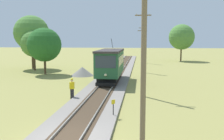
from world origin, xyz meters
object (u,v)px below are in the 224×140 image
Objects in this scene: utility_pole_foreground at (144,60)px; utility_pole_far at (142,43)px; utility_pole_near_tram at (143,50)px; utility_pole_mid at (142,48)px; tree_right_near at (32,33)px; red_tram at (110,64)px; track_worker at (72,87)px; trackside_signal_marker at (113,107)px; gravel_pile at (82,71)px; tree_left_far at (182,37)px; tree_left_near at (34,44)px; tree_right_far at (44,45)px.

utility_pole_far is at bearing 90.00° from utility_pole_foreground.
utility_pole_mid is at bearing 90.00° from utility_pole_near_tram.
utility_pole_far is at bearing 33.29° from tree_right_near.
red_tram is 8.88m from track_worker.
utility_pole_mid is 22.50m from trackside_signal_marker.
trackside_signal_marker is 0.37× the size of gravel_pile.
trackside_signal_marker is 44.66m from tree_left_far.
utility_pole_near_tram is 23.94m from tree_left_near.
utility_pole_far is 22.31m from tree_right_near.
utility_pole_mid is 14.34m from tree_right_far.
tree_right_near is (-18.59, 18.63, 1.95)m from utility_pole_near_tram.
tree_right_near reaches higher than tree_left_far.
trackside_signal_marker is (1.82, -13.13, -1.53)m from red_tram.
red_tram is 1.28× the size of tree_right_far.
tree_right_far is (-13.84, 12.26, 0.12)m from utility_pole_near_tram.
track_worker is 16.34m from tree_right_far.
tree_right_near is at bearing -146.62° from tree_left_far.
track_worker is at bearing -100.30° from utility_pole_far.
track_worker is at bearing -104.69° from red_tram.
utility_pole_near_tram is 1.25× the size of tree_left_near.
tree_right_far reaches higher than trackside_signal_marker.
utility_pole_near_tram is at bearing -90.00° from utility_pole_mid.
tree_left_far reaches higher than trackside_signal_marker.
gravel_pile is at bearing -112.98° from utility_pole_far.
utility_pole_foreground is 32.57m from tree_left_near.
utility_pole_near_tram is at bearing -43.68° from tree_left_near.
utility_pole_foreground is at bearing -59.32° from tree_right_far.
tree_left_far is 33.53m from tree_right_far.
utility_pole_foreground is 1.01× the size of utility_pole_near_tram.
gravel_pile is 0.35× the size of tree_right_near.
utility_pole_near_tram is 1.13× the size of utility_pole_mid.
track_worker is (-2.23, -8.51, -1.21)m from red_tram.
utility_pole_far is 23.16m from tree_right_far.
tree_left_near reaches higher than red_tram.
utility_pole_mid is at bearing 28.50° from gravel_pile.
red_tram is 6.67m from gravel_pile.
tree_left_near is at bearing 151.15° from gravel_pile.
tree_right_near is (-16.73, 24.89, 5.40)m from trackside_signal_marker.
utility_pole_foreground reaches higher than red_tram.
utility_pole_mid is 17.33m from tree_left_near.
tree_right_near is at bearing 141.73° from red_tram.
trackside_signal_marker is at bearing -106.48° from utility_pole_near_tram.
gravel_pile is 0.50× the size of tree_left_near.
utility_pole_mid reaches higher than tree_right_far.
red_tram is at bearing 101.59° from utility_pole_foreground.
tree_left_far is at bearing 33.55° from utility_pole_far.
tree_left_near is at bearing -140.43° from utility_pole_far.
utility_pole_near_tram is at bearing -103.72° from tree_left_far.
utility_pole_foreground reaches higher than utility_pole_mid.
utility_pole_far reaches higher than red_tram.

